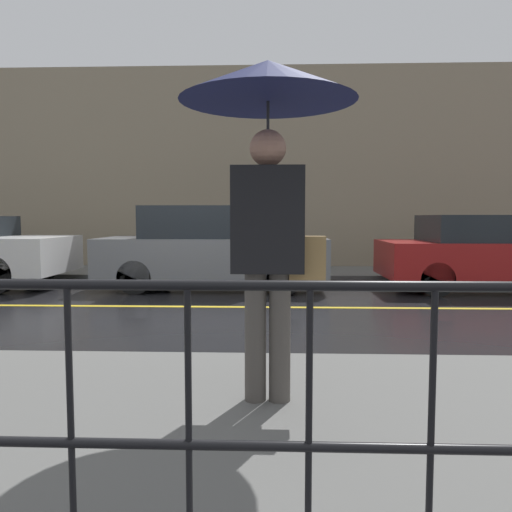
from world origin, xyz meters
TOP-DOWN VIEW (x-y plane):
  - ground_plane at (0.00, 0.00)m, footprint 80.00×80.00m
  - sidewalk_near at (0.00, -4.59)m, footprint 28.00×3.08m
  - sidewalk_far at (0.00, 4.10)m, footprint 28.00×2.11m
  - lane_marking at (0.00, 0.00)m, footprint 25.20×0.12m
  - building_storefront at (0.00, 5.31)m, footprint 28.00×0.30m
  - pedestrian at (1.49, -4.23)m, footprint 1.16×1.16m
  - car_grey at (0.32, 1.96)m, footprint 4.27×1.72m
  - car_red at (5.54, 1.96)m, footprint 4.00×1.79m

SIDE VIEW (x-z plane):
  - ground_plane at x=0.00m, z-range 0.00..0.00m
  - lane_marking at x=0.00m, z-range 0.00..0.01m
  - sidewalk_near at x=0.00m, z-range 0.00..0.13m
  - sidewalk_far at x=0.00m, z-range 0.00..0.13m
  - car_red at x=5.54m, z-range 0.01..1.43m
  - car_grey at x=0.32m, z-range 0.00..1.58m
  - pedestrian at x=1.49m, z-range 0.81..3.06m
  - building_storefront at x=0.00m, z-range 0.00..5.15m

